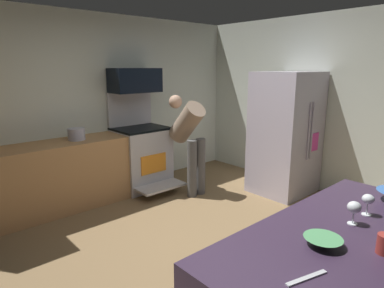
# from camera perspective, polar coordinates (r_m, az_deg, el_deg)

# --- Properties ---
(ground_plane) EXTENTS (5.20, 4.80, 0.02)m
(ground_plane) POSITION_cam_1_polar(r_m,az_deg,el_deg) (3.64, 2.17, -17.54)
(ground_plane) COLOR olive
(wall_back) EXTENTS (5.20, 0.12, 2.60)m
(wall_back) POSITION_cam_1_polar(r_m,az_deg,el_deg) (5.11, -16.28, 6.48)
(wall_back) COLOR silver
(wall_back) RESTS_ON ground
(wall_right) EXTENTS (0.12, 4.80, 2.60)m
(wall_right) POSITION_cam_1_polar(r_m,az_deg,el_deg) (5.25, 22.86, 6.15)
(wall_right) COLOR silver
(wall_right) RESTS_ON ground
(lower_cabinet_run) EXTENTS (2.40, 0.60, 0.90)m
(lower_cabinet_run) POSITION_cam_1_polar(r_m,az_deg,el_deg) (4.63, -23.74, -5.55)
(lower_cabinet_run) COLOR #B5824F
(lower_cabinet_run) RESTS_ON ground
(oven_range) EXTENTS (0.76, 0.98, 1.47)m
(oven_range) POSITION_cam_1_polar(r_m,az_deg,el_deg) (5.18, -8.74, -2.02)
(oven_range) COLOR #BAB9BC
(oven_range) RESTS_ON ground
(microwave) EXTENTS (0.74, 0.38, 0.36)m
(microwave) POSITION_cam_1_polar(r_m,az_deg,el_deg) (5.09, -9.79, 10.76)
(microwave) COLOR black
(microwave) RESTS_ON oven_range
(refrigerator) EXTENTS (0.87, 0.79, 1.78)m
(refrigerator) POSITION_cam_1_polar(r_m,az_deg,el_deg) (5.07, 15.80, 1.78)
(refrigerator) COLOR #BBB3C6
(refrigerator) RESTS_ON ground
(person_cook) EXTENTS (0.31, 0.68, 1.44)m
(person_cook) POSITION_cam_1_polar(r_m,az_deg,el_deg) (4.83, -0.50, 1.38)
(person_cook) COLOR #545454
(person_cook) RESTS_ON ground
(mixing_bowl_large) EXTENTS (0.21, 0.21, 0.05)m
(mixing_bowl_large) POSITION_cam_1_polar(r_m,az_deg,el_deg) (2.00, 21.61, -15.37)
(mixing_bowl_large) COLOR #51985F
(mixing_bowl_large) RESTS_ON counter_island
(wine_glass_mid) EXTENTS (0.08, 0.08, 0.15)m
(wine_glass_mid) POSITION_cam_1_polar(r_m,az_deg,el_deg) (2.28, 26.17, -9.86)
(wine_glass_mid) COLOR silver
(wine_glass_mid) RESTS_ON counter_island
(wine_glass_extra) EXTENTS (0.08, 0.08, 0.14)m
(wine_glass_extra) POSITION_cam_1_polar(r_m,az_deg,el_deg) (2.46, 28.08, -8.51)
(wine_glass_extra) COLOR silver
(wine_glass_extra) RESTS_ON counter_island
(knife_chef) EXTENTS (0.23, 0.08, 0.01)m
(knife_chef) POSITION_cam_1_polar(r_m,az_deg,el_deg) (1.72, 19.17, -20.98)
(knife_chef) COLOR #B7BABF
(knife_chef) RESTS_ON counter_island
(stock_pot) EXTENTS (0.22, 0.22, 0.16)m
(stock_pot) POSITION_cam_1_polar(r_m,az_deg,el_deg) (4.64, -19.30, 1.62)
(stock_pot) COLOR #B2B3C7
(stock_pot) RESTS_ON lower_cabinet_run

